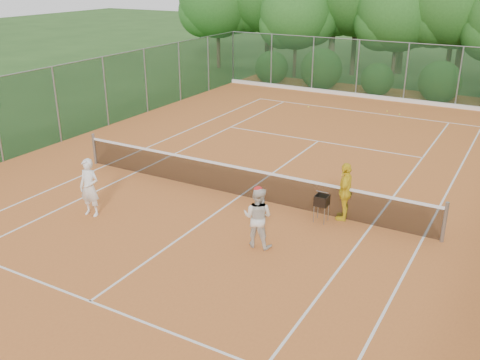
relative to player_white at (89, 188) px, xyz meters
name	(u,v)px	position (x,y,z in m)	size (l,w,h in m)	color
ground	(240,197)	(3.00, 3.22, -0.85)	(120.00, 120.00, 0.00)	#274B1B
clay_court	(240,196)	(3.00, 3.22, -0.84)	(18.00, 36.00, 0.02)	#C66B2D
tennis_net	(240,181)	(3.00, 3.22, -0.32)	(11.97, 0.10, 1.10)	gray
player_white	(89,188)	(0.00, 0.00, 0.00)	(0.61, 0.40, 1.66)	white
player_center_grp	(258,217)	(4.92, 0.72, -0.04)	(0.82, 0.67, 1.61)	silver
player_yellow	(345,191)	(6.28, 3.27, -0.01)	(0.97, 0.40, 1.65)	yellow
ball_hopper	(322,201)	(5.80, 2.79, -0.21)	(0.34, 0.34, 0.78)	gray
stray_ball_a	(308,107)	(0.48, 14.61, -0.80)	(0.07, 0.07, 0.07)	yellow
stray_ball_b	(387,111)	(4.14, 15.68, -0.80)	(0.07, 0.07, 0.07)	yellow
stray_ball_c	(400,114)	(4.81, 15.40, -0.80)	(0.07, 0.07, 0.07)	#C9DA32
court_markings	(240,196)	(3.00, 3.22, -0.83)	(11.03, 23.83, 0.01)	white
fence_back	(381,71)	(3.00, 18.22, 0.67)	(18.07, 0.07, 3.00)	#19381E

